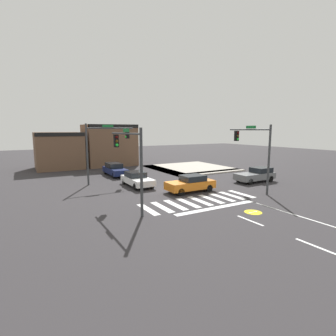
# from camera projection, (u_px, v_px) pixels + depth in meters

# --- Properties ---
(ground_plane) EXTENTS (120.00, 120.00, 0.00)m
(ground_plane) POSITION_uv_depth(u_px,v_px,m) (170.00, 189.00, 23.68)
(ground_plane) COLOR #302D30
(crosswalk_near) EXTENTS (9.20, 2.87, 0.01)m
(crosswalk_near) POSITION_uv_depth(u_px,v_px,m) (200.00, 201.00, 19.81)
(crosswalk_near) COLOR silver
(crosswalk_near) RESTS_ON ground_plane
(lane_markings) EXTENTS (6.80, 18.75, 0.01)m
(lane_markings) POSITION_uv_depth(u_px,v_px,m) (291.00, 227.00, 14.41)
(lane_markings) COLOR white
(lane_markings) RESTS_ON ground_plane
(bike_detector_marking) EXTENTS (1.14, 1.14, 0.01)m
(bike_detector_marking) POSITION_uv_depth(u_px,v_px,m) (253.00, 212.00, 17.08)
(bike_detector_marking) COLOR yellow
(bike_detector_marking) RESTS_ON ground_plane
(curb_corner_northeast) EXTENTS (10.00, 10.60, 0.15)m
(curb_corner_northeast) POSITION_uv_depth(u_px,v_px,m) (189.00, 168.00, 35.92)
(curb_corner_northeast) COLOR #B2AA9E
(curb_corner_northeast) RESTS_ON ground_plane
(storefront_row) EXTENTS (13.79, 5.97, 6.14)m
(storefront_row) POSITION_uv_depth(u_px,v_px,m) (90.00, 147.00, 38.22)
(storefront_row) COLOR brown
(storefront_row) RESTS_ON ground_plane
(traffic_signal_southeast) EXTENTS (0.32, 4.70, 5.78)m
(traffic_signal_southeast) POSITION_uv_depth(u_px,v_px,m) (254.00, 146.00, 22.53)
(traffic_signal_southeast) COLOR #383A3D
(traffic_signal_southeast) RESTS_ON ground_plane
(traffic_signal_northwest) EXTENTS (4.83, 0.32, 5.96)m
(traffic_signal_northwest) POSITION_uv_depth(u_px,v_px,m) (105.00, 143.00, 25.82)
(traffic_signal_northwest) COLOR #383A3D
(traffic_signal_northwest) RESTS_ON ground_plane
(traffic_signal_southwest) EXTENTS (0.32, 5.55, 5.50)m
(traffic_signal_southwest) POSITION_uv_depth(u_px,v_px,m) (129.00, 152.00, 17.47)
(traffic_signal_southwest) COLOR #383A3D
(traffic_signal_southwest) RESTS_ON ground_plane
(car_orange) EXTENTS (4.30, 1.77, 1.45)m
(car_orange) POSITION_uv_depth(u_px,v_px,m) (191.00, 183.00, 22.65)
(car_orange) COLOR orange
(car_orange) RESTS_ON ground_plane
(car_white) EXTENTS (1.85, 4.31, 1.36)m
(car_white) POSITION_uv_depth(u_px,v_px,m) (137.00, 179.00, 24.93)
(car_white) COLOR white
(car_white) RESTS_ON ground_plane
(car_navy) EXTENTS (1.72, 4.73, 1.45)m
(car_navy) POSITION_uv_depth(u_px,v_px,m) (115.00, 169.00, 30.72)
(car_navy) COLOR #141E4C
(car_navy) RESTS_ON ground_plane
(car_gray) EXTENTS (4.38, 1.79, 1.45)m
(car_gray) POSITION_uv_depth(u_px,v_px,m) (256.00, 175.00, 27.08)
(car_gray) COLOR slate
(car_gray) RESTS_ON ground_plane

